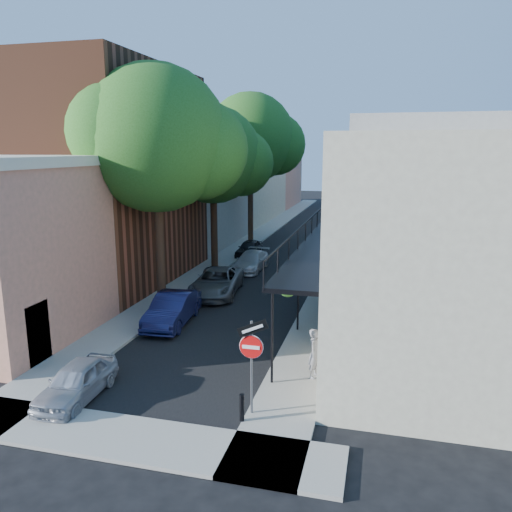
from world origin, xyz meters
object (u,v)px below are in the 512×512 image
Objects in this scene: parked_car_b at (172,309)px; parked_car_d at (251,261)px; oak_near at (166,142)px; oak_far at (257,140)px; parked_car_c at (217,282)px; oak_mid at (220,157)px; parked_car_e at (249,248)px; pedestrian at (315,353)px; bollard at (242,408)px; parked_car_a at (76,382)px; sign_post at (252,351)px.

parked_car_b is 10.52m from parked_car_d.
oak_near is 17.01m from oak_far.
oak_mid is at bearing 99.45° from parked_car_c.
parked_car_e is at bearing 88.43° from parked_car_c.
parked_car_e is 19.77m from pedestrian.
oak_mid is 2.98× the size of parked_car_e.
oak_near is 10.88m from parked_car_d.
oak_far is at bearing 103.71° from parked_car_d.
parked_car_e is (0.82, 3.93, -6.47)m from oak_mid.
bollard is at bearing -73.42° from parked_car_e.
oak_near is at bearing 64.03° from pedestrian.
parked_car_c is 1.20× the size of parked_car_d.
parked_car_e is 2.04× the size of pedestrian.
bollard is 0.07× the size of oak_far.
oak_near is at bearing -91.61° from parked_car_e.
pedestrian reaches higher than bollard.
oak_mid is 17.64m from pedestrian.
parked_car_b is 1.02× the size of parked_car_d.
parked_car_a is at bearing 178.28° from bollard.
pedestrian is at bearing -60.26° from parked_car_c.
sign_post is 0.87× the size of parked_car_e.
oak_far is 9.25m from parked_car_e.
oak_mid is 3.03× the size of parked_car_a.
parked_car_c is at bearing 80.65° from parked_car_b.
parked_car_c reaches higher than parked_car_e.
parked_car_b is at bearing -101.27° from parked_car_c.
parked_car_d is at bearing -77.97° from oak_far.
pedestrian is at bearing 63.83° from bollard.
parked_car_a is at bearing -91.36° from parked_car_d.
parked_car_c is at bearing -83.05° from parked_car_e.
parked_car_c is (-4.77, 11.95, 0.16)m from bollard.
parked_car_a is 0.80× the size of parked_car_b.
oak_far is at bearing 89.59° from oak_mid.
oak_far is 3.54× the size of parked_car_a.
bollard is at bearing -108.56° from sign_post.
sign_post is 0.26× the size of oak_near.
sign_post is at bearing -54.91° from oak_near.
pedestrian is at bearing -65.66° from parked_car_d.
oak_mid is 2.49× the size of parked_car_d.
pedestrian reaches higher than parked_car_d.
parked_car_e is (-0.42, 14.55, -0.11)m from parked_car_b.
parked_car_c is (1.58, -14.82, -7.58)m from oak_far.
sign_post is at bearing 0.86° from parked_car_a.
parked_car_b is (1.23, -10.62, -6.37)m from oak_mid.
sign_post is 12.77m from oak_near.
parked_car_d is (0.78, 10.49, -0.10)m from parked_car_b.
parked_car_d is at bearing 75.91° from oak_near.
pedestrian is at bearing -66.58° from parked_car_e.
oak_mid is 7.61m from parked_car_e.
parked_car_e is at bearing 78.23° from oak_mid.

